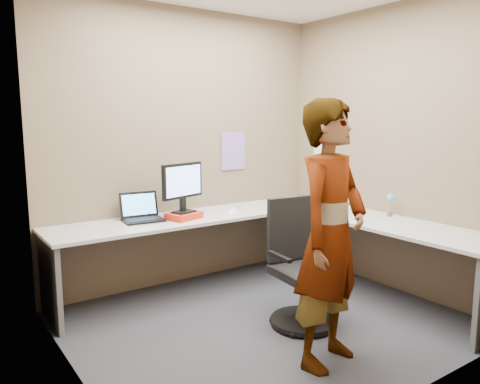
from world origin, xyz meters
TOP-DOWN VIEW (x-y plane):
  - ground at (0.00, 0.00)m, footprint 3.00×3.00m
  - wall_back at (0.00, 1.30)m, footprint 3.00×0.00m
  - wall_right at (1.50, 0.00)m, footprint 0.00×2.70m
  - wall_left at (-1.50, 0.00)m, footprint 0.00×2.70m
  - desk at (0.44, 0.39)m, footprint 2.98×2.58m
  - paper_ream at (-0.26, 0.91)m, footprint 0.35×0.30m
  - monitor at (-0.26, 0.92)m, footprint 0.47×0.20m
  - laptop at (-0.60, 1.08)m, footprint 0.38×0.32m
  - trackball_mouse at (-0.24, 0.87)m, footprint 0.12×0.08m
  - origami at (0.27, 0.89)m, footprint 0.10×0.10m
  - stapler at (1.26, 0.49)m, footprint 0.16×0.07m
  - flower at (1.39, -0.10)m, footprint 0.07×0.07m
  - calendar_purple at (0.55, 1.29)m, footprint 0.30×0.01m
  - calendar_white at (1.49, 0.90)m, footprint 0.01×0.28m
  - sticky_note_a at (1.49, 0.55)m, footprint 0.01×0.07m
  - sticky_note_b at (1.49, 0.60)m, footprint 0.01×0.07m
  - sticky_note_c at (1.49, 0.48)m, footprint 0.01×0.07m
  - sticky_note_d at (1.49, 0.70)m, footprint 0.01×0.07m
  - office_chair at (0.21, -0.16)m, footprint 0.54×0.53m
  - person at (-0.04, -0.72)m, footprint 0.74×0.59m

SIDE VIEW (x-z plane):
  - ground at x=0.00m, z-range 0.00..0.00m
  - office_chair at x=0.21m, z-range -0.09..0.91m
  - desk at x=0.44m, z-range 0.22..0.95m
  - trackball_mouse at x=-0.24m, z-range 0.72..0.79m
  - stapler at x=1.26m, z-range 0.73..0.78m
  - paper_ream at x=-0.26m, z-range 0.73..0.79m
  - origami at x=0.27m, z-range 0.73..0.79m
  - laptop at x=-0.60m, z-range 0.67..0.92m
  - sticky_note_c at x=1.49m, z-range 0.76..0.84m
  - sticky_note_b at x=1.49m, z-range 0.78..0.86m
  - flower at x=1.39m, z-range 0.77..0.98m
  - person at x=-0.04m, z-range 0.00..1.77m
  - sticky_note_d at x=1.49m, z-range 0.88..0.96m
  - sticky_note_a at x=1.49m, z-range 0.91..0.99m
  - monitor at x=-0.26m, z-range 0.83..1.28m
  - calendar_white at x=1.49m, z-range 1.06..1.44m
  - calendar_purple at x=0.55m, z-range 1.10..1.50m
  - wall_back at x=0.00m, z-range -0.15..2.85m
  - wall_right at x=1.50m, z-range 0.00..2.70m
  - wall_left at x=-1.50m, z-range 0.00..2.70m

